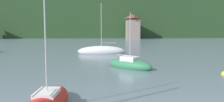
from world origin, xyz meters
TOP-DOWN VIEW (x-y plane):
  - wooded_hillside at (-4.50, 131.23)m, footprint 352.00×48.63m
  - shore_building_westcentral at (10.28, 97.89)m, footprint 4.57×5.79m
  - sailboat_mid_0 at (1.52, 40.35)m, footprint 4.15×4.03m
  - sailboat_far_2 at (-0.85, 51.81)m, footprint 6.45×1.93m

SIDE VIEW (x-z plane):
  - sailboat_mid_0 at x=1.52m, z-range -2.22..2.82m
  - sailboat_far_2 at x=-0.85m, z-range -3.26..3.94m
  - shore_building_westcentral at x=10.28m, z-range -0.13..8.43m
  - wooded_hillside at x=-4.50m, z-range -17.04..35.09m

